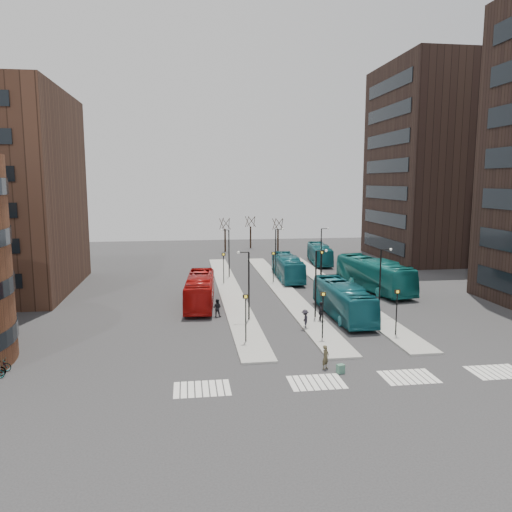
{
  "coord_description": "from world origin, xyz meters",
  "views": [
    {
      "loc": [
        -8.75,
        -24.33,
        12.24
      ],
      "look_at": [
        -2.02,
        23.29,
        5.0
      ],
      "focal_mm": 35.0,
      "sensor_mm": 36.0,
      "label": 1
    }
  ],
  "objects": [
    {
      "name": "ground",
      "position": [
        0.0,
        0.0,
        0.0
      ],
      "size": [
        160.0,
        160.0,
        0.0
      ],
      "primitive_type": "plane",
      "color": "#29292B",
      "rests_on": "ground"
    },
    {
      "name": "island_left",
      "position": [
        -4.0,
        30.0,
        0.07
      ],
      "size": [
        2.5,
        45.0,
        0.15
      ],
      "primitive_type": "cube",
      "color": "gray",
      "rests_on": "ground"
    },
    {
      "name": "island_mid",
      "position": [
        2.0,
        30.0,
        0.07
      ],
      "size": [
        2.5,
        45.0,
        0.15
      ],
      "primitive_type": "cube",
      "color": "gray",
      "rests_on": "ground"
    },
    {
      "name": "island_right",
      "position": [
        8.0,
        30.0,
        0.07
      ],
      "size": [
        2.5,
        45.0,
        0.15
      ],
      "primitive_type": "cube",
      "color": "gray",
      "rests_on": "ground"
    },
    {
      "name": "suitcase",
      "position": [
        0.91,
        5.2,
        0.29
      ],
      "size": [
        0.55,
        0.49,
        0.58
      ],
      "primitive_type": "cube",
      "rotation": [
        0.0,
        0.0,
        0.3
      ],
      "color": "navy",
      "rests_on": "ground"
    },
    {
      "name": "red_bus",
      "position": [
        -7.49,
        24.3,
        1.53
      ],
      "size": [
        3.4,
        11.16,
        3.06
      ],
      "primitive_type": "imported",
      "rotation": [
        0.0,
        0.0,
        -0.08
      ],
      "color": "#A20E0C",
      "rests_on": "ground"
    },
    {
      "name": "teal_bus_a",
      "position": [
        5.25,
        18.23,
        1.56
      ],
      "size": [
        2.74,
        11.24,
        3.12
      ],
      "primitive_type": "imported",
      "rotation": [
        0.0,
        0.0,
        0.01
      ],
      "color": "#145A66",
      "rests_on": "ground"
    },
    {
      "name": "teal_bus_b",
      "position": [
        3.8,
        36.1,
        1.51
      ],
      "size": [
        2.86,
        10.92,
        3.02
      ],
      "primitive_type": "imported",
      "rotation": [
        0.0,
        0.0,
        -0.03
      ],
      "color": "#155C69",
      "rests_on": "ground"
    },
    {
      "name": "teal_bus_c",
      "position": [
        12.2,
        28.64,
        1.8
      ],
      "size": [
        5.08,
        13.21,
        3.59
      ],
      "primitive_type": "imported",
      "rotation": [
        0.0,
        0.0,
        0.16
      ],
      "color": "#156967",
      "rests_on": "ground"
    },
    {
      "name": "teal_bus_d",
      "position": [
        11.0,
        47.41,
        1.45
      ],
      "size": [
        3.63,
        10.65,
        2.91
      ],
      "primitive_type": "imported",
      "rotation": [
        0.0,
        0.0,
        -0.12
      ],
      "color": "#145E67",
      "rests_on": "ground"
    },
    {
      "name": "traveller",
      "position": [
        0.17,
        6.08,
        0.8
      ],
      "size": [
        0.69,
        0.68,
        1.59
      ],
      "primitive_type": "imported",
      "rotation": [
        0.0,
        0.0,
        0.75
      ],
      "color": "#47402A",
      "rests_on": "ground"
    },
    {
      "name": "commuter_a",
      "position": [
        -6.08,
        19.87,
        0.83
      ],
      "size": [
        0.97,
        0.86,
        1.65
      ],
      "primitive_type": "imported",
      "rotation": [
        0.0,
        0.0,
        2.79
      ],
      "color": "black",
      "rests_on": "ground"
    },
    {
      "name": "commuter_b",
      "position": [
        2.78,
        16.75,
        0.91
      ],
      "size": [
        0.49,
        1.09,
        1.83
      ],
      "primitive_type": "imported",
      "rotation": [
        0.0,
        0.0,
        1.53
      ],
      "color": "black",
      "rests_on": "ground"
    },
    {
      "name": "commuter_c",
      "position": [
        0.92,
        14.93,
        0.84
      ],
      "size": [
        0.78,
        1.16,
        1.67
      ],
      "primitive_type": "imported",
      "rotation": [
        0.0,
        0.0,
        4.56
      ],
      "color": "black",
      "rests_on": "ground"
    },
    {
      "name": "crosswalk_stripes",
      "position": [
        1.75,
        4.0,
        0.01
      ],
      "size": [
        22.35,
        2.4,
        0.01
      ],
      "color": "silver",
      "rests_on": "ground"
    },
    {
      "name": "tower_far",
      "position": [
        31.98,
        50.0,
        15.0
      ],
      "size": [
        20.12,
        20.0,
        30.0
      ],
      "color": "black",
      "rests_on": "ground"
    },
    {
      "name": "sign_poles",
      "position": [
        1.6,
        23.0,
        2.41
      ],
      "size": [
        12.45,
        22.12,
        3.65
      ],
      "color": "black",
      "rests_on": "ground"
    },
    {
      "name": "lamp_posts",
      "position": [
        2.64,
        28.0,
        3.58
      ],
      "size": [
        14.04,
        20.24,
        6.12
      ],
      "color": "black",
      "rests_on": "ground"
    },
    {
      "name": "bare_trees",
      "position": [
        2.67,
        62.67,
        2.72
      ],
      "size": [
        10.97,
        8.14,
        5.9
      ],
      "color": "black",
      "rests_on": "ground"
    }
  ]
}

